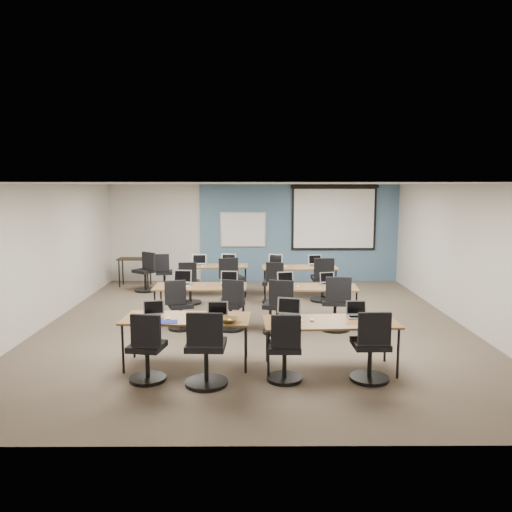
{
  "coord_description": "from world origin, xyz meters",
  "views": [
    {
      "loc": [
        -0.02,
        -9.32,
        2.67
      ],
      "look_at": [
        0.03,
        0.4,
        1.29
      ],
      "focal_mm": 35.0,
      "sensor_mm": 36.0,
      "label": 1
    }
  ],
  "objects_px": {
    "task_chair_1": "(206,355)",
    "laptop_9": "(228,262)",
    "training_table_back_left": "(213,267)",
    "spare_chair_b": "(146,275)",
    "training_table_back_right": "(299,269)",
    "laptop_0": "(153,313)",
    "task_chair_0": "(147,353)",
    "spare_chair_a": "(164,275)",
    "laptop_7": "(328,281)",
    "task_chair_11": "(323,283)",
    "laptop_11": "(315,263)",
    "training_table_front_left": "(187,320)",
    "task_chair_4": "(179,309)",
    "utility_table": "(135,262)",
    "laptop_3": "(357,313)",
    "task_chair_7": "(336,308)",
    "training_table_mid_left": "(200,288)",
    "laptop_1": "(217,314)",
    "task_chair_5": "(231,309)",
    "laptop_6": "(286,282)",
    "laptop_5": "(229,281)",
    "laptop_8": "(199,263)",
    "task_chair_2": "(285,354)",
    "laptop_10": "(276,262)",
    "laptop_4": "(182,281)",
    "task_chair_3": "(371,352)",
    "task_chair_8": "(190,287)",
    "training_table_front_right": "(330,324)",
    "whiteboard": "(243,230)",
    "projector_screen": "(334,214)",
    "task_chair_6": "(278,311)",
    "laptop_2": "(289,312)",
    "task_chair_10": "(273,286)"
  },
  "relations": [
    {
      "from": "task_chair_11",
      "to": "laptop_11",
      "type": "bearing_deg",
      "value": 96.3
    },
    {
      "from": "laptop_7",
      "to": "task_chair_11",
      "type": "height_order",
      "value": "task_chair_11"
    },
    {
      "from": "whiteboard",
      "to": "task_chair_7",
      "type": "height_order",
      "value": "whiteboard"
    },
    {
      "from": "task_chair_5",
      "to": "laptop_5",
      "type": "bearing_deg",
      "value": 111.63
    },
    {
      "from": "task_chair_8",
      "to": "laptop_10",
      "type": "xyz_separation_m",
      "value": [
        1.99,
        1.02,
        0.39
      ]
    },
    {
      "from": "projector_screen",
      "to": "training_table_back_left",
      "type": "bearing_deg",
      "value": -152.12
    },
    {
      "from": "task_chair_10",
      "to": "laptop_2",
      "type": "bearing_deg",
      "value": -78.35
    },
    {
      "from": "task_chair_0",
      "to": "task_chair_7",
      "type": "distance_m",
      "value": 3.84
    },
    {
      "from": "spare_chair_b",
      "to": "training_table_back_left",
      "type": "bearing_deg",
      "value": 25.85
    },
    {
      "from": "task_chair_2",
      "to": "spare_chair_a",
      "type": "xyz_separation_m",
      "value": [
        -2.73,
        6.07,
        -0.01
      ]
    },
    {
      "from": "training_table_front_left",
      "to": "task_chair_5",
      "type": "relative_size",
      "value": 1.91
    },
    {
      "from": "task_chair_8",
      "to": "laptop_11",
      "type": "relative_size",
      "value": 2.93
    },
    {
      "from": "laptop_7",
      "to": "training_table_mid_left",
      "type": "bearing_deg",
      "value": 171.24
    },
    {
      "from": "task_chair_1",
      "to": "laptop_9",
      "type": "xyz_separation_m",
      "value": [
        0.02,
        5.72,
        0.36
      ]
    },
    {
      "from": "task_chair_3",
      "to": "laptop_11",
      "type": "xyz_separation_m",
      "value": [
        -0.09,
        5.49,
        0.37
      ]
    },
    {
      "from": "laptop_1",
      "to": "laptop_11",
      "type": "height_order",
      "value": "laptop_11"
    },
    {
      "from": "laptop_5",
      "to": "laptop_10",
      "type": "distance_m",
      "value": 2.61
    },
    {
      "from": "training_table_back_left",
      "to": "laptop_1",
      "type": "xyz_separation_m",
      "value": [
        0.45,
        -4.88,
        0.11
      ]
    },
    {
      "from": "task_chair_0",
      "to": "spare_chair_a",
      "type": "bearing_deg",
      "value": 108.13
    },
    {
      "from": "task_chair_11",
      "to": "laptop_3",
      "type": "bearing_deg",
      "value": -91.69
    },
    {
      "from": "training_table_back_left",
      "to": "spare_chair_b",
      "type": "distance_m",
      "value": 1.79
    },
    {
      "from": "laptop_2",
      "to": "task_chair_6",
      "type": "height_order",
      "value": "task_chair_6"
    },
    {
      "from": "task_chair_4",
      "to": "utility_table",
      "type": "relative_size",
      "value": 1.11
    },
    {
      "from": "task_chair_2",
      "to": "laptop_6",
      "type": "bearing_deg",
      "value": 87.06
    },
    {
      "from": "laptop_9",
      "to": "projector_screen",
      "type": "bearing_deg",
      "value": 33.9
    },
    {
      "from": "laptop_8",
      "to": "spare_chair_b",
      "type": "bearing_deg",
      "value": 162.08
    },
    {
      "from": "task_chair_3",
      "to": "task_chair_1",
      "type": "bearing_deg",
      "value": -177.29
    },
    {
      "from": "spare_chair_a",
      "to": "task_chair_6",
      "type": "bearing_deg",
      "value": -62.45
    },
    {
      "from": "training_table_back_left",
      "to": "laptop_9",
      "type": "bearing_deg",
      "value": 7.71
    },
    {
      "from": "laptop_6",
      "to": "laptop_5",
      "type": "bearing_deg",
      "value": 163.0
    },
    {
      "from": "laptop_8",
      "to": "task_chair_3",
      "type": "bearing_deg",
      "value": -65.32
    },
    {
      "from": "task_chair_5",
      "to": "laptop_0",
      "type": "bearing_deg",
      "value": -105.87
    },
    {
      "from": "training_table_back_right",
      "to": "laptop_0",
      "type": "height_order",
      "value": "laptop_0"
    },
    {
      "from": "task_chair_4",
      "to": "task_chair_6",
      "type": "relative_size",
      "value": 0.94
    },
    {
      "from": "task_chair_1",
      "to": "task_chair_8",
      "type": "relative_size",
      "value": 1.08
    },
    {
      "from": "task_chair_11",
      "to": "task_chair_0",
      "type": "bearing_deg",
      "value": -123.45
    },
    {
      "from": "training_table_front_right",
      "to": "laptop_3",
      "type": "xyz_separation_m",
      "value": [
        0.43,
        0.22,
        0.1
      ]
    },
    {
      "from": "training_table_mid_left",
      "to": "laptop_1",
      "type": "relative_size",
      "value": 5.86
    },
    {
      "from": "task_chair_1",
      "to": "task_chair_6",
      "type": "bearing_deg",
      "value": 67.67
    },
    {
      "from": "laptop_4",
      "to": "laptop_7",
      "type": "distance_m",
      "value": 2.88
    },
    {
      "from": "task_chair_1",
      "to": "task_chair_5",
      "type": "relative_size",
      "value": 1.08
    },
    {
      "from": "whiteboard",
      "to": "laptop_5",
      "type": "relative_size",
      "value": 3.79
    },
    {
      "from": "training_table_front_left",
      "to": "task_chair_4",
      "type": "bearing_deg",
      "value": 105.03
    },
    {
      "from": "laptop_11",
      "to": "task_chair_11",
      "type": "xyz_separation_m",
      "value": [
        0.09,
        -0.72,
        -0.36
      ]
    },
    {
      "from": "whiteboard",
      "to": "laptop_6",
      "type": "xyz_separation_m",
      "value": [
        0.91,
        -4.14,
        -0.66
      ]
    },
    {
      "from": "task_chair_0",
      "to": "utility_table",
      "type": "bearing_deg",
      "value": 114.69
    },
    {
      "from": "training_table_front_right",
      "to": "laptop_5",
      "type": "bearing_deg",
      "value": 117.62
    },
    {
      "from": "utility_table",
      "to": "training_table_back_right",
      "type": "bearing_deg",
      "value": -17.15
    },
    {
      "from": "task_chair_6",
      "to": "task_chair_8",
      "type": "xyz_separation_m",
      "value": [
        -1.89,
        2.3,
        -0.02
      ]
    },
    {
      "from": "task_chair_7",
      "to": "laptop_3",
      "type": "bearing_deg",
      "value": -84.77
    }
  ]
}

